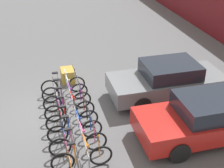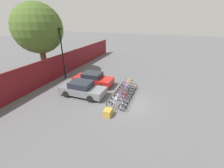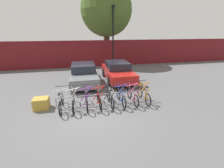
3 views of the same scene
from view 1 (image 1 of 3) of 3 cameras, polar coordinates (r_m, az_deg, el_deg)
The scene contains 13 objects.
ground_plane at distance 11.16m, azimuth -10.62°, elevation -5.44°, with size 120.00×120.00×0.00m, color #59595B.
bike_rack at distance 10.30m, azimuth -6.73°, elevation -4.97°, with size 4.74×0.04×0.57m.
bicycle_silver at distance 12.14m, azimuth -8.91°, elevation -0.16°, with size 0.68×1.71×1.05m.
bicycle_white at distance 11.65m, azimuth -8.58°, elevation -1.45°, with size 0.68×1.71×1.05m.
bicycle_purple at distance 11.11m, azimuth -8.18°, elevation -3.04°, with size 0.68×1.71×1.05m.
bicycle_red at distance 10.59m, azimuth -7.74°, elevation -4.75°, with size 0.68×1.71×1.05m.
bicycle_black at distance 10.12m, azimuth -7.29°, elevation -6.50°, with size 0.68×1.71×1.05m.
bicycle_blue at distance 9.66m, azimuth -6.79°, elevation -8.42°, with size 0.68×1.71×1.05m.
bicycle_pink at distance 9.18m, azimuth -6.18°, elevation -10.71°, with size 0.68×1.71×1.05m.
bicycle_orange at distance 8.70m, azimuth -5.50°, elevation -13.27°, with size 0.68×1.71×1.05m.
car_grey at distance 11.83m, azimuth 10.07°, elevation 0.67°, with size 1.91×4.31×1.40m.
car_red at distance 10.01m, azimuth 16.78°, elevation -5.93°, with size 1.91×4.24×1.40m.
cargo_crate at distance 13.05m, azimuth -8.03°, elevation 1.59°, with size 0.70×0.56×0.55m, color #B28C33.
Camera 1 is at (9.27, -0.32, 6.20)m, focal length 50.00 mm.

